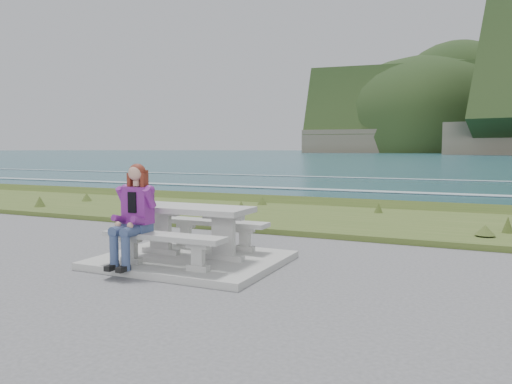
# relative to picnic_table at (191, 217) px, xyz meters

# --- Properties ---
(concrete_slab) EXTENTS (2.60, 2.10, 0.10)m
(concrete_slab) POSITION_rel_picnic_table_xyz_m (-0.00, 0.00, -0.63)
(concrete_slab) COLOR #A5A5A0
(concrete_slab) RESTS_ON ground
(picnic_table) EXTENTS (1.80, 0.75, 0.75)m
(picnic_table) POSITION_rel_picnic_table_xyz_m (0.00, 0.00, 0.00)
(picnic_table) COLOR #A5A5A0
(picnic_table) RESTS_ON concrete_slab
(bench_landward) EXTENTS (1.80, 0.35, 0.45)m
(bench_landward) POSITION_rel_picnic_table_xyz_m (0.00, -0.70, -0.23)
(bench_landward) COLOR #A5A5A0
(bench_landward) RESTS_ON concrete_slab
(bench_seaward) EXTENTS (1.80, 0.35, 0.45)m
(bench_seaward) POSITION_rel_picnic_table_xyz_m (0.00, 0.70, -0.23)
(bench_seaward) COLOR #A5A5A0
(bench_seaward) RESTS_ON concrete_slab
(grass_verge) EXTENTS (160.00, 4.50, 0.22)m
(grass_verge) POSITION_rel_picnic_table_xyz_m (-0.00, 5.00, -0.68)
(grass_verge) COLOR #3B541F
(grass_verge) RESTS_ON ground
(shore_drop) EXTENTS (160.00, 0.80, 2.20)m
(shore_drop) POSITION_rel_picnic_table_xyz_m (-0.00, 7.90, -0.68)
(shore_drop) COLOR #605B48
(shore_drop) RESTS_ON ground
(ocean) EXTENTS (1600.00, 1600.00, 0.09)m
(ocean) POSITION_rel_picnic_table_xyz_m (-0.00, 25.09, -2.42)
(ocean) COLOR #1E4B57
(ocean) RESTS_ON ground
(seated_woman) EXTENTS (0.40, 0.69, 1.39)m
(seated_woman) POSITION_rel_picnic_table_xyz_m (-0.42, -0.83, -0.07)
(seated_woman) COLOR navy
(seated_woman) RESTS_ON concrete_slab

